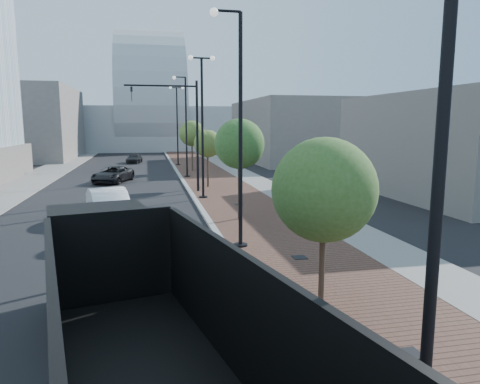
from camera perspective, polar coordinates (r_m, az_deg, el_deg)
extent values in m
cube|color=#4C2D23|center=(47.54, -4.01, 2.88)|extent=(7.00, 140.00, 0.12)
cube|color=slate|center=(47.98, -0.82, 2.96)|extent=(2.40, 140.00, 0.13)
cube|color=gray|center=(47.19, -8.23, 2.78)|extent=(0.30, 140.00, 0.14)
cube|color=slate|center=(48.16, -23.87, 2.22)|extent=(4.00, 140.00, 0.12)
cube|color=black|center=(11.91, -17.60, -8.08)|extent=(2.85, 2.92, 2.47)
cube|color=black|center=(13.57, -18.19, -9.60)|extent=(2.33, 0.95, 1.24)
cube|color=black|center=(10.70, -16.46, -13.49)|extent=(2.49, 1.25, 0.48)
cube|color=black|center=(5.63, 4.20, -19.48)|extent=(1.98, 8.58, 1.90)
cube|color=black|center=(9.36, -16.01, -8.08)|extent=(2.35, 0.62, 1.90)
cylinder|color=black|center=(11.65, -22.02, -14.43)|extent=(0.50, 1.08, 1.05)
cylinder|color=silver|center=(11.65, -22.02, -14.43)|extent=(0.44, 0.63, 0.57)
cylinder|color=black|center=(11.85, -12.05, -13.55)|extent=(0.50, 1.08, 1.05)
cylinder|color=silver|center=(11.85, -12.05, -13.55)|extent=(0.44, 0.63, 0.57)
cylinder|color=black|center=(13.14, -22.32, -11.76)|extent=(0.50, 1.08, 1.05)
cylinder|color=silver|center=(13.14, -22.32, -11.76)|extent=(0.44, 0.63, 0.57)
cylinder|color=black|center=(13.32, -13.54, -11.04)|extent=(0.50, 1.08, 1.05)
cylinder|color=silver|center=(13.32, -13.54, -11.04)|extent=(0.44, 0.63, 0.57)
cylinder|color=black|center=(9.05, -7.44, -20.89)|extent=(0.50, 1.08, 1.05)
cylinder|color=silver|center=(9.05, -7.44, -20.89)|extent=(0.44, 0.63, 0.57)
cylinder|color=black|center=(9.83, -21.50, -18.90)|extent=(0.50, 1.08, 1.05)
cylinder|color=silver|center=(9.83, -21.50, -18.90)|extent=(0.44, 0.63, 0.57)
cylinder|color=black|center=(10.07, -9.52, -17.68)|extent=(0.50, 1.08, 1.05)
cylinder|color=silver|center=(10.07, -9.52, -17.68)|extent=(0.44, 0.63, 0.57)
imported|color=white|center=(23.53, -16.58, -1.69)|extent=(2.91, 5.38, 1.68)
imported|color=black|center=(39.24, -16.15, 2.20)|extent=(3.75, 5.40, 1.37)
imported|color=black|center=(57.85, -13.51, 4.25)|extent=(2.16, 4.25, 1.18)
imported|color=black|center=(24.99, 7.64, -0.55)|extent=(0.69, 0.46, 1.90)
cylinder|color=black|center=(6.02, 24.53, 4.41)|extent=(0.16, 0.16, 9.00)
cylinder|color=black|center=(17.90, 0.07, -7.03)|extent=(0.56, 0.56, 0.20)
cylinder|color=black|center=(17.22, 0.07, 7.59)|extent=(0.16, 0.16, 9.00)
cylinder|color=black|center=(17.60, -1.65, 22.39)|extent=(1.00, 0.10, 0.10)
sphere|color=silver|center=(17.51, -3.39, 22.22)|extent=(0.32, 0.32, 0.32)
cylinder|color=black|center=(29.47, -4.77, -0.74)|extent=(0.56, 0.56, 0.20)
cylinder|color=black|center=(29.06, -4.89, 8.08)|extent=(0.16, 0.16, 9.00)
cylinder|color=black|center=(29.35, -5.01, 16.90)|extent=(1.40, 0.10, 0.10)
sphere|color=silver|center=(29.27, -6.43, 16.90)|extent=(0.32, 0.32, 0.32)
sphere|color=silver|center=(29.44, -3.60, 16.89)|extent=(0.32, 0.32, 0.32)
cylinder|color=black|center=(41.29, -6.86, 1.99)|extent=(0.56, 0.56, 0.20)
cylinder|color=black|center=(41.00, -6.97, 8.27)|extent=(0.16, 0.16, 9.00)
cylinder|color=black|center=(41.16, -7.81, 14.53)|extent=(1.00, 0.10, 0.10)
sphere|color=silver|center=(41.12, -8.53, 14.42)|extent=(0.32, 0.32, 0.32)
cylinder|color=black|center=(53.19, -8.01, 3.49)|extent=(0.56, 0.56, 0.20)
cylinder|color=black|center=(52.96, -8.12, 8.37)|extent=(0.16, 0.16, 9.00)
cylinder|color=black|center=(53.12, -8.23, 13.23)|extent=(1.40, 0.10, 0.10)
sphere|color=silver|center=(53.08, -9.00, 13.21)|extent=(0.32, 0.32, 0.32)
sphere|color=silver|center=(53.17, -7.45, 13.24)|extent=(0.32, 0.32, 0.32)
cylinder|color=black|center=(32.05, -5.54, 7.03)|extent=(0.18, 0.18, 8.00)
cylinder|color=black|center=(31.96, -10.22, 13.39)|extent=(5.00, 0.12, 0.12)
imported|color=black|center=(31.91, -13.86, 12.20)|extent=(0.16, 0.20, 1.00)
cylinder|color=#382619|center=(12.27, 10.60, -7.78)|extent=(0.16, 0.16, 3.04)
sphere|color=#33581E|center=(11.89, 10.84, 0.28)|extent=(2.80, 2.80, 2.80)
sphere|color=#33581E|center=(12.35, 11.99, -0.46)|extent=(1.96, 1.96, 1.96)
sphere|color=#33581E|center=(11.46, 10.07, 1.52)|extent=(1.68, 1.68, 1.68)
cylinder|color=#382619|center=(22.53, -0.08, 0.85)|extent=(0.16, 0.16, 3.72)
sphere|color=#2C591E|center=(22.33, -0.08, 6.25)|extent=(2.54, 2.54, 2.54)
sphere|color=#2C591E|center=(22.73, 0.76, 5.63)|extent=(1.78, 1.78, 1.78)
sphere|color=#2C591E|center=(21.97, -0.69, 7.18)|extent=(1.52, 1.52, 1.52)
cylinder|color=#382619|center=(34.31, -4.19, 3.18)|extent=(0.16, 0.16, 3.23)
sphere|color=#486422|center=(34.18, -4.23, 6.26)|extent=(2.13, 2.13, 2.13)
sphere|color=#486422|center=(34.54, -3.63, 5.91)|extent=(1.49, 1.49, 1.49)
sphere|color=#486422|center=(33.83, -4.67, 6.78)|extent=(1.28, 1.28, 1.28)
cylinder|color=#382619|center=(46.17, -6.21, 4.92)|extent=(0.16, 0.16, 3.72)
sphere|color=#456321|center=(46.08, -6.26, 7.56)|extent=(2.64, 2.64, 2.64)
sphere|color=#456321|center=(46.42, -5.79, 7.24)|extent=(1.85, 1.85, 1.85)
sphere|color=#456321|center=(45.74, -6.60, 8.01)|extent=(1.59, 1.59, 1.59)
cube|color=#9FA5A9|center=(91.85, -11.40, 8.07)|extent=(50.00, 28.00, 8.00)
cube|color=#67615D|center=(68.97, -26.46, 7.95)|extent=(14.00, 20.00, 10.00)
cube|color=slate|center=(59.93, 6.62, 7.85)|extent=(12.00, 22.00, 8.00)
cube|color=slate|center=(34.09, 26.20, 5.44)|extent=(10.00, 16.00, 7.00)
cube|color=black|center=(10.68, 21.10, -18.93)|extent=(0.50, 0.50, 0.02)
cube|color=black|center=(16.52, 7.72, -8.38)|extent=(0.50, 0.50, 0.02)
cube|color=black|center=(26.84, -0.16, -1.59)|extent=(0.50, 0.50, 0.02)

